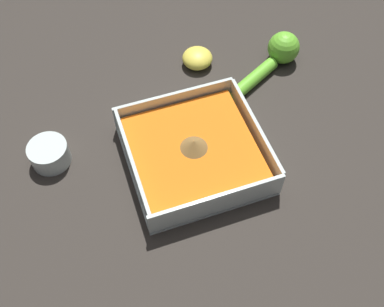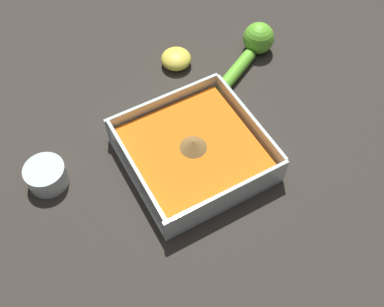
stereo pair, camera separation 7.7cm
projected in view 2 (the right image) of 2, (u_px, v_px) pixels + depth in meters
The scene contains 5 objects.
ground_plane at pixel (195, 162), 0.79m from camera, with size 4.00×4.00×0.00m, color #332D28.
square_dish at pixel (195, 152), 0.78m from camera, with size 0.23×0.23×0.06m.
spice_bowl at pixel (47, 176), 0.75m from camera, with size 0.07×0.07×0.04m.
lemon_squeezer at pixel (251, 49), 0.92m from camera, with size 0.20×0.13×0.06m.
lemon_half at pixel (176, 59), 0.91m from camera, with size 0.06×0.06×0.03m.
Camera 2 is at (0.22, 0.38, 0.66)m, focal length 42.00 mm.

